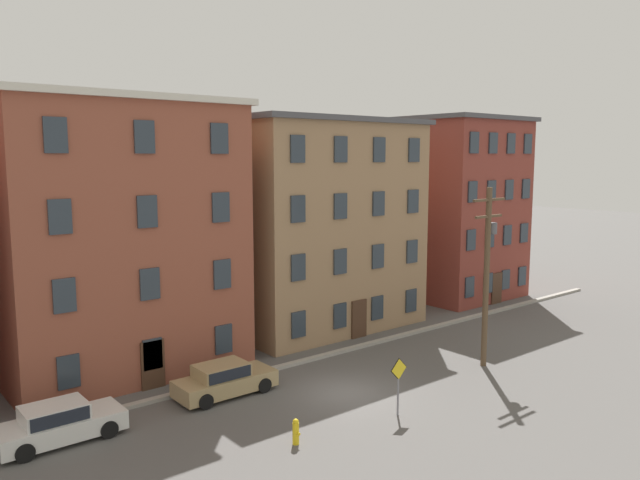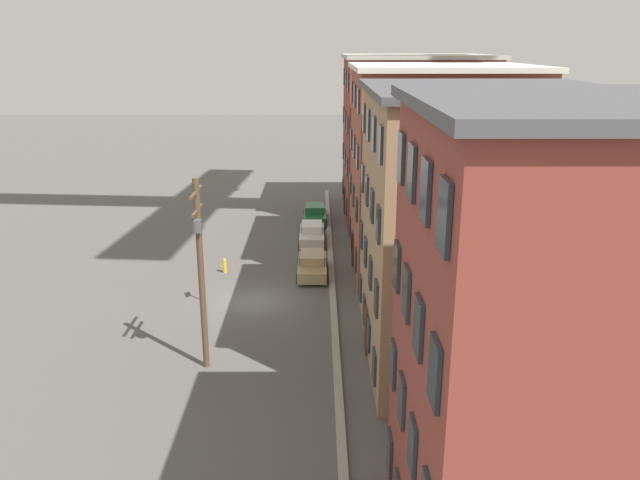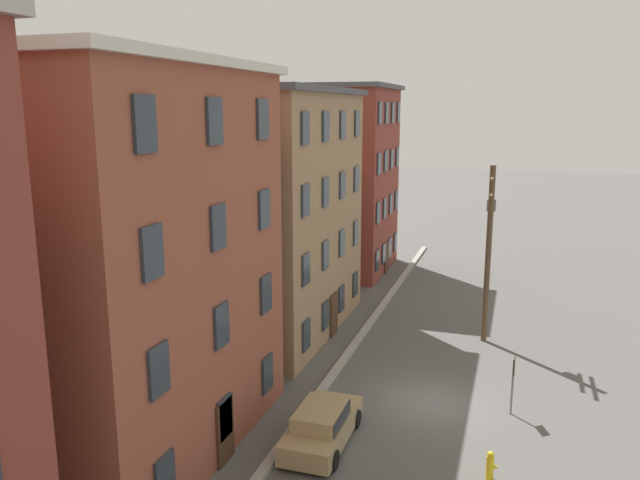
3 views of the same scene
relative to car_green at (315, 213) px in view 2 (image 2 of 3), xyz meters
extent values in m
plane|color=#565451|center=(16.91, -3.37, -0.75)|extent=(200.00, 200.00, 0.00)
cube|color=#9E998E|center=(16.91, 1.13, -0.67)|extent=(56.00, 0.36, 0.16)
cube|color=brown|center=(-2.69, 8.32, 5.81)|extent=(11.63, 11.39, 13.11)
cube|color=#B7B2A8|center=(-2.69, 8.32, 12.51)|extent=(12.13, 11.89, 0.30)
cube|color=#2D3842|center=(-6.57, 2.57, 0.89)|extent=(0.90, 0.10, 1.40)
cube|color=#2D3842|center=(-6.57, 2.57, 4.17)|extent=(0.90, 0.10, 1.40)
cube|color=#2D3842|center=(-6.57, 2.57, 7.45)|extent=(0.90, 0.10, 1.40)
cube|color=#2D3842|center=(-6.57, 2.57, 10.72)|extent=(0.90, 0.10, 1.40)
cube|color=#2D3842|center=(-2.69, 2.57, 0.89)|extent=(0.90, 0.10, 1.40)
cube|color=#2D3842|center=(-2.69, 2.57, 4.17)|extent=(0.90, 0.10, 1.40)
cube|color=#2D3842|center=(-2.69, 2.57, 7.45)|extent=(0.90, 0.10, 1.40)
cube|color=#2D3842|center=(-2.69, 2.57, 10.72)|extent=(0.90, 0.10, 1.40)
cube|color=#2D3842|center=(1.18, 2.57, 0.89)|extent=(0.90, 0.10, 1.40)
cube|color=#2D3842|center=(1.18, 2.57, 4.17)|extent=(0.90, 0.10, 1.40)
cube|color=#2D3842|center=(1.18, 2.57, 7.45)|extent=(0.90, 0.10, 1.40)
cube|color=#2D3842|center=(1.18, 2.57, 10.72)|extent=(0.90, 0.10, 1.40)
cube|color=#472D1E|center=(-2.69, 2.57, 0.35)|extent=(1.10, 0.10, 2.20)
cube|color=brown|center=(10.55, 7.97, 5.61)|extent=(10.89, 10.69, 12.72)
cube|color=silver|center=(10.55, 7.97, 12.12)|extent=(11.39, 11.19, 0.30)
cube|color=#2D3842|center=(6.92, 2.57, 0.84)|extent=(0.90, 0.10, 1.40)
cube|color=#2D3842|center=(6.92, 2.57, 4.02)|extent=(0.90, 0.10, 1.40)
cube|color=#2D3842|center=(6.92, 2.57, 7.20)|extent=(0.90, 0.10, 1.40)
cube|color=#2D3842|center=(6.92, 2.57, 10.38)|extent=(0.90, 0.10, 1.40)
cube|color=#2D3842|center=(10.55, 2.57, 0.84)|extent=(0.90, 0.10, 1.40)
cube|color=#2D3842|center=(10.55, 2.57, 4.02)|extent=(0.90, 0.10, 1.40)
cube|color=#2D3842|center=(10.55, 2.57, 7.20)|extent=(0.90, 0.10, 1.40)
cube|color=#2D3842|center=(10.55, 2.57, 10.38)|extent=(0.90, 0.10, 1.40)
cube|color=#2D3842|center=(14.19, 2.57, 0.84)|extent=(0.90, 0.10, 1.40)
cube|color=#2D3842|center=(14.19, 2.57, 4.02)|extent=(0.90, 0.10, 1.40)
cube|color=#2D3842|center=(14.19, 2.57, 7.20)|extent=(0.90, 0.10, 1.40)
cube|color=#2D3842|center=(14.19, 2.57, 10.38)|extent=(0.90, 0.10, 1.40)
cube|color=#472D1E|center=(10.55, 2.57, 0.35)|extent=(1.10, 0.10, 2.20)
cube|color=#9E7A56|center=(23.06, 7.67, 5.36)|extent=(11.58, 10.08, 12.21)
cube|color=#4C4C51|center=(23.06, 7.67, 11.62)|extent=(12.08, 10.58, 0.30)
cube|color=#2D3842|center=(18.72, 2.57, 0.78)|extent=(0.90, 0.10, 1.40)
cube|color=#2D3842|center=(18.72, 2.57, 3.83)|extent=(0.90, 0.10, 1.40)
cube|color=#2D3842|center=(18.72, 2.57, 6.89)|extent=(0.90, 0.10, 1.40)
cube|color=#2D3842|center=(18.72, 2.57, 9.94)|extent=(0.90, 0.10, 1.40)
cube|color=#2D3842|center=(21.61, 2.57, 0.78)|extent=(0.90, 0.10, 1.40)
cube|color=#2D3842|center=(21.61, 2.57, 3.83)|extent=(0.90, 0.10, 1.40)
cube|color=#2D3842|center=(21.61, 2.57, 6.89)|extent=(0.90, 0.10, 1.40)
cube|color=#2D3842|center=(21.61, 2.57, 9.94)|extent=(0.90, 0.10, 1.40)
cube|color=#2D3842|center=(24.51, 2.57, 0.78)|extent=(0.90, 0.10, 1.40)
cube|color=#2D3842|center=(24.51, 2.57, 3.83)|extent=(0.90, 0.10, 1.40)
cube|color=#2D3842|center=(24.51, 2.57, 6.89)|extent=(0.90, 0.10, 1.40)
cube|color=#2D3842|center=(24.51, 2.57, 9.94)|extent=(0.90, 0.10, 1.40)
cube|color=#2D3842|center=(27.41, 2.57, 0.78)|extent=(0.90, 0.10, 1.40)
cube|color=#2D3842|center=(27.41, 2.57, 3.83)|extent=(0.90, 0.10, 1.40)
cube|color=#2D3842|center=(27.41, 2.57, 6.89)|extent=(0.90, 0.10, 1.40)
cube|color=#2D3842|center=(27.41, 2.57, 9.94)|extent=(0.90, 0.10, 1.40)
cube|color=#472D1E|center=(23.06, 2.57, 0.35)|extent=(1.10, 0.10, 2.20)
cube|color=brown|center=(36.26, 7.68, 5.65)|extent=(8.25, 10.10, 12.81)
cube|color=#2D3842|center=(33.17, 2.57, 0.85)|extent=(0.90, 0.10, 1.40)
cube|color=#2D3842|center=(33.17, 2.57, 4.05)|extent=(0.90, 0.10, 1.40)
cube|color=#2D3842|center=(33.17, 2.57, 7.25)|extent=(0.90, 0.10, 1.40)
cube|color=#2D3842|center=(33.17, 2.57, 10.46)|extent=(0.90, 0.10, 1.40)
cube|color=#2D3842|center=(35.23, 2.57, 4.05)|extent=(0.90, 0.10, 1.40)
cube|color=#2D3842|center=(35.23, 2.57, 7.25)|extent=(0.90, 0.10, 1.40)
cube|color=#2D3842|center=(35.23, 2.57, 10.46)|extent=(0.90, 0.10, 1.40)
cube|color=#2D3842|center=(37.29, 2.57, 4.05)|extent=(0.90, 0.10, 1.40)
cube|color=#2D3842|center=(37.29, 2.57, 7.25)|extent=(0.90, 0.10, 1.40)
cube|color=#2D3842|center=(37.29, 2.57, 10.46)|extent=(0.90, 0.10, 1.40)
cube|color=#2D3842|center=(39.36, 2.57, 7.25)|extent=(0.90, 0.10, 1.40)
cube|color=#2D3842|center=(39.36, 2.57, 10.46)|extent=(0.90, 0.10, 1.40)
cube|color=#1E6638|center=(0.07, 0.00, -0.22)|extent=(4.40, 1.80, 0.70)
cube|color=#1E6638|center=(-0.13, 0.00, 0.41)|extent=(2.20, 1.51, 0.55)
cube|color=#1E232D|center=(-0.13, 0.00, 0.41)|extent=(2.02, 1.58, 0.48)
cylinder|color=black|center=(1.52, 0.85, -0.42)|extent=(0.66, 0.22, 0.66)
cylinder|color=black|center=(1.52, -0.85, -0.42)|extent=(0.66, 0.22, 0.66)
cylinder|color=black|center=(-1.38, 0.85, -0.42)|extent=(0.66, 0.22, 0.66)
cylinder|color=black|center=(-1.38, -0.85, -0.42)|extent=(0.66, 0.22, 0.66)
cube|color=silver|center=(5.72, -0.20, -0.22)|extent=(4.40, 1.80, 0.70)
cube|color=silver|center=(5.52, -0.20, 0.41)|extent=(2.20, 1.51, 0.55)
cube|color=#1E232D|center=(5.52, -0.20, 0.41)|extent=(2.02, 1.58, 0.48)
cylinder|color=black|center=(7.17, 0.65, -0.42)|extent=(0.66, 0.22, 0.66)
cylinder|color=black|center=(7.17, -1.05, -0.42)|extent=(0.66, 0.22, 0.66)
cylinder|color=black|center=(4.27, 0.65, -0.42)|extent=(0.66, 0.22, 0.66)
cylinder|color=black|center=(4.27, -1.05, -0.42)|extent=(0.66, 0.22, 0.66)
cube|color=tan|center=(12.67, -0.12, -0.22)|extent=(4.40, 1.80, 0.70)
cube|color=tan|center=(12.47, -0.12, 0.41)|extent=(2.20, 1.51, 0.55)
cube|color=#1E232D|center=(12.47, -0.12, 0.41)|extent=(2.02, 1.58, 0.48)
cylinder|color=black|center=(14.12, 0.73, -0.42)|extent=(0.66, 0.22, 0.66)
cylinder|color=black|center=(14.12, -0.97, -0.42)|extent=(0.66, 0.22, 0.66)
cylinder|color=black|center=(11.22, 0.73, -0.42)|extent=(0.66, 0.22, 0.66)
cylinder|color=black|center=(11.22, -0.97, -0.42)|extent=(0.66, 0.22, 0.66)
cylinder|color=slate|center=(16.91, -6.37, 0.36)|extent=(0.08, 0.08, 2.22)
cube|color=yellow|center=(16.91, -6.40, 1.18)|extent=(0.83, 0.03, 0.83)
cube|color=black|center=(16.91, -6.39, 1.18)|extent=(0.90, 0.02, 0.90)
cylinder|color=brown|center=(24.57, -4.89, 3.67)|extent=(0.28, 0.28, 8.85)
cube|color=brown|center=(24.57, -4.89, 7.50)|extent=(2.40, 0.12, 0.12)
cube|color=brown|center=(24.57, -4.89, 6.70)|extent=(2.00, 0.12, 0.12)
cylinder|color=#515156|center=(24.92, -4.89, 6.10)|extent=(0.44, 0.44, 0.55)
cylinder|color=yellow|center=(12.20, -5.81, -0.35)|extent=(0.24, 0.24, 0.80)
sphere|color=yellow|center=(12.20, -5.81, 0.10)|extent=(0.22, 0.22, 0.22)
cylinder|color=yellow|center=(12.20, -5.97, -0.30)|extent=(0.10, 0.12, 0.10)
camera|label=1|loc=(-0.60, -22.88, 9.55)|focal=35.00mm
camera|label=2|loc=(50.31, 0.27, 13.45)|focal=35.00mm
camera|label=3|loc=(-6.33, -6.14, 10.76)|focal=35.00mm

